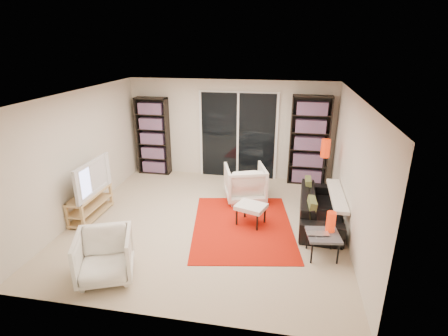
{
  "coord_description": "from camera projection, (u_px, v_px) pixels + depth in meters",
  "views": [
    {
      "loc": [
        1.37,
        -5.76,
        3.26
      ],
      "look_at": [
        0.25,
        0.3,
        1.0
      ],
      "focal_mm": 28.0,
      "sensor_mm": 36.0,
      "label": 1
    }
  ],
  "objects": [
    {
      "name": "wall_left",
      "position": [
        80.0,
        155.0,
        6.68
      ],
      "size": [
        0.02,
        5.0,
        2.4
      ],
      "primitive_type": "cube",
      "color": "beige",
      "rests_on": "ground"
    },
    {
      "name": "wall_right",
      "position": [
        353.0,
        171.0,
        5.83
      ],
      "size": [
        0.02,
        5.0,
        2.4
      ],
      "primitive_type": "cube",
      "color": "beige",
      "rests_on": "ground"
    },
    {
      "name": "armchair_front",
      "position": [
        105.0,
        256.0,
        4.99
      ],
      "size": [
        1.0,
        1.01,
        0.71
      ],
      "primitive_type": "imported",
      "rotation": [
        0.0,
        0.0,
        0.38
      ],
      "color": "white",
      "rests_on": "floor"
    },
    {
      "name": "ottoman",
      "position": [
        251.0,
        208.0,
        6.47
      ],
      "size": [
        0.64,
        0.58,
        0.4
      ],
      "color": "white",
      "rests_on": "floor"
    },
    {
      "name": "tv",
      "position": [
        87.0,
        177.0,
        6.58
      ],
      "size": [
        0.17,
        1.14,
        0.66
      ],
      "primitive_type": "imported",
      "rotation": [
        0.0,
        0.0,
        1.55
      ],
      "color": "black",
      "rests_on": "tv_stand"
    },
    {
      "name": "bookshelf_right",
      "position": [
        309.0,
        141.0,
        8.14
      ],
      "size": [
        0.9,
        0.3,
        2.1
      ],
      "color": "black",
      "rests_on": "ground"
    },
    {
      "name": "wall_front",
      "position": [
        158.0,
        234.0,
        3.95
      ],
      "size": [
        5.0,
        0.02,
        2.4
      ],
      "primitive_type": "cube",
      "color": "beige",
      "rests_on": "ground"
    },
    {
      "name": "floor_lamp",
      "position": [
        325.0,
        155.0,
        7.17
      ],
      "size": [
        0.21,
        0.21,
        1.37
      ],
      "color": "black",
      "rests_on": "floor"
    },
    {
      "name": "wall_back",
      "position": [
        230.0,
        129.0,
        8.57
      ],
      "size": [
        5.0,
        0.02,
        2.4
      ],
      "primitive_type": "cube",
      "color": "beige",
      "rests_on": "ground"
    },
    {
      "name": "sofa",
      "position": [
        321.0,
        208.0,
        6.61
      ],
      "size": [
        0.83,
        1.95,
        0.56
      ],
      "primitive_type": "imported",
      "rotation": [
        0.0,
        0.0,
        1.53
      ],
      "color": "black",
      "rests_on": "floor"
    },
    {
      "name": "laptop",
      "position": [
        318.0,
        235.0,
        5.41
      ],
      "size": [
        0.38,
        0.28,
        0.03
      ],
      "primitive_type": "imported",
      "rotation": [
        0.0,
        0.0,
        0.15
      ],
      "color": "silver",
      "rests_on": "side_table"
    },
    {
      "name": "tv_stand",
      "position": [
        90.0,
        204.0,
        6.78
      ],
      "size": [
        0.36,
        1.13,
        0.5
      ],
      "color": "tan",
      "rests_on": "floor"
    },
    {
      "name": "sliding_door",
      "position": [
        238.0,
        136.0,
        8.55
      ],
      "size": [
        1.92,
        0.08,
        2.16
      ],
      "color": "white",
      "rests_on": "ground"
    },
    {
      "name": "table_lamp",
      "position": [
        331.0,
        222.0,
        5.51
      ],
      "size": [
        0.15,
        0.15,
        0.33
      ],
      "primitive_type": "cylinder",
      "color": "red",
      "rests_on": "side_table"
    },
    {
      "name": "bookshelf_left",
      "position": [
        153.0,
        136.0,
        8.82
      ],
      "size": [
        0.8,
        0.3,
        1.95
      ],
      "color": "black",
      "rests_on": "ground"
    },
    {
      "name": "ceiling",
      "position": [
        206.0,
        95.0,
        5.85
      ],
      "size": [
        5.0,
        5.0,
        0.02
      ],
      "primitive_type": "cube",
      "color": "white",
      "rests_on": "wall_back"
    },
    {
      "name": "armchair_back",
      "position": [
        245.0,
        183.0,
        7.48
      ],
      "size": [
        1.03,
        1.05,
        0.77
      ],
      "primitive_type": "imported",
      "rotation": [
        0.0,
        0.0,
        3.44
      ],
      "color": "white",
      "rests_on": "floor"
    },
    {
      "name": "floor",
      "position": [
        208.0,
        222.0,
        6.67
      ],
      "size": [
        5.0,
        5.0,
        0.0
      ],
      "primitive_type": "plane",
      "color": "beige",
      "rests_on": "ground"
    },
    {
      "name": "side_table",
      "position": [
        323.0,
        236.0,
        5.49
      ],
      "size": [
        0.56,
        0.56,
        0.4
      ],
      "color": "#4A4B50",
      "rests_on": "floor"
    },
    {
      "name": "rug",
      "position": [
        243.0,
        226.0,
        6.49
      ],
      "size": [
        2.19,
        2.71,
        0.01
      ],
      "primitive_type": "cube",
      "rotation": [
        0.0,
        0.0,
        0.17
      ],
      "color": "#BC1607",
      "rests_on": "floor"
    }
  ]
}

